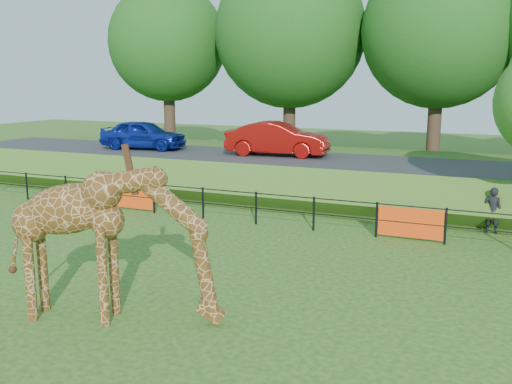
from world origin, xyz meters
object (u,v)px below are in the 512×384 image
Objects in this scene: giraffe at (113,244)px; visitor at (493,210)px; car_blue at (143,135)px; car_red at (277,139)px.

giraffe is 3.01× the size of visitor.
giraffe is at bearing -154.34° from car_blue.
visitor is (15.84, -4.24, -1.39)m from car_blue.
giraffe is 12.15m from visitor.
car_red is at bearing -94.09° from car_blue.
car_blue is 0.92× the size of car_red.
car_red is (6.84, 0.33, 0.04)m from car_blue.
visitor is at bearing 40.70° from giraffe.
giraffe reaches higher than visitor.
car_blue is 16.46m from visitor.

